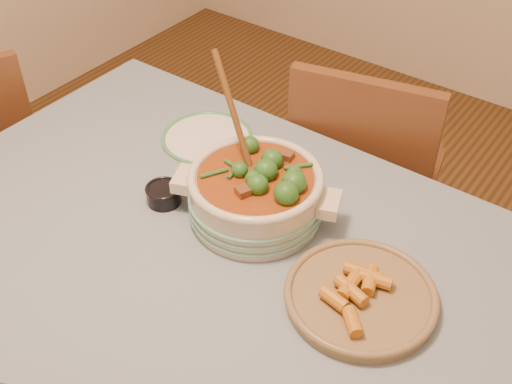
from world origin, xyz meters
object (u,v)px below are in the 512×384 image
(condiment_bowl, at_px, (164,193))
(fried_plate, at_px, (361,294))
(stew_casserole, at_px, (255,191))
(dining_table, at_px, (232,289))
(white_plate, at_px, (207,139))
(chair_far, at_px, (363,174))

(condiment_bowl, xyz_separation_m, fried_plate, (0.55, 0.01, -0.00))
(stew_casserole, bearing_deg, dining_table, -73.02)
(fried_plate, bearing_deg, white_plate, 158.33)
(dining_table, distance_m, fried_plate, 0.32)
(white_plate, bearing_deg, condiment_bowl, -73.90)
(dining_table, distance_m, white_plate, 0.48)
(stew_casserole, distance_m, white_plate, 0.34)
(stew_casserole, xyz_separation_m, chair_far, (0.01, 0.57, -0.31))
(dining_table, relative_size, fried_plate, 5.11)
(white_plate, height_order, fried_plate, fried_plate)
(fried_plate, bearing_deg, stew_casserole, 166.13)
(white_plate, height_order, condiment_bowl, condiment_bowl)
(white_plate, xyz_separation_m, chair_far, (0.30, 0.40, -0.24))
(stew_casserole, height_order, chair_far, stew_casserole)
(white_plate, height_order, chair_far, chair_far)
(dining_table, bearing_deg, chair_far, 93.00)
(stew_casserole, height_order, condiment_bowl, stew_casserole)
(dining_table, bearing_deg, condiment_bowl, 166.05)
(dining_table, bearing_deg, stew_casserole, 106.98)
(chair_far, bearing_deg, white_plate, 40.24)
(stew_casserole, xyz_separation_m, white_plate, (-0.29, 0.16, -0.07))
(condiment_bowl, xyz_separation_m, chair_far, (0.22, 0.66, -0.26))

